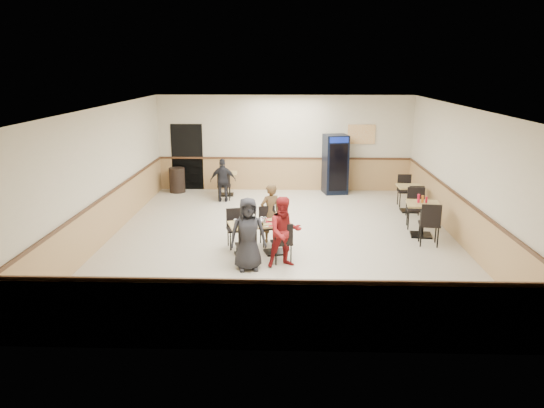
{
  "coord_description": "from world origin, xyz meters",
  "views": [
    {
      "loc": [
        0.14,
        -11.64,
        3.85
      ],
      "look_at": [
        -0.22,
        -0.5,
        0.95
      ],
      "focal_mm": 35.0,
      "sensor_mm": 36.0,
      "label": 1
    }
  ],
  "objects_px": {
    "diner_woman_right": "(285,232)",
    "pepsi_cooler": "(335,164)",
    "side_table_near": "(422,214)",
    "side_table_far": "(410,195)",
    "trash_bin": "(177,180)",
    "diner_man_opposite": "(270,213)",
    "back_table": "(226,180)",
    "diner_woman_left": "(248,234)",
    "main_table": "(260,234)",
    "lone_diner": "(223,180)"
  },
  "relations": [
    {
      "from": "side_table_near",
      "to": "trash_bin",
      "type": "relative_size",
      "value": 1.07
    },
    {
      "from": "main_table",
      "to": "diner_man_opposite",
      "type": "distance_m",
      "value": 0.9
    },
    {
      "from": "diner_woman_right",
      "to": "trash_bin",
      "type": "xyz_separation_m",
      "value": [
        -3.43,
        6.29,
        -0.32
      ]
    },
    {
      "from": "trash_bin",
      "to": "diner_man_opposite",
      "type": "bearing_deg",
      "value": -56.96
    },
    {
      "from": "side_table_far",
      "to": "main_table",
      "type": "bearing_deg",
      "value": -137.68
    },
    {
      "from": "diner_man_opposite",
      "to": "diner_woman_right",
      "type": "bearing_deg",
      "value": 72.75
    },
    {
      "from": "side_table_near",
      "to": "trash_bin",
      "type": "height_order",
      "value": "side_table_near"
    },
    {
      "from": "diner_woman_left",
      "to": "side_table_near",
      "type": "height_order",
      "value": "diner_woman_left"
    },
    {
      "from": "diner_woman_left",
      "to": "trash_bin",
      "type": "xyz_separation_m",
      "value": [
        -2.73,
        6.49,
        -0.33
      ]
    },
    {
      "from": "pepsi_cooler",
      "to": "diner_woman_right",
      "type": "bearing_deg",
      "value": -114.53
    },
    {
      "from": "main_table",
      "to": "pepsi_cooler",
      "type": "distance_m",
      "value": 6.04
    },
    {
      "from": "diner_woman_right",
      "to": "lone_diner",
      "type": "bearing_deg",
      "value": 92.81
    },
    {
      "from": "side_table_far",
      "to": "diner_woman_left",
      "type": "bearing_deg",
      "value": -132.79
    },
    {
      "from": "diner_man_opposite",
      "to": "lone_diner",
      "type": "relative_size",
      "value": 1.05
    },
    {
      "from": "diner_man_opposite",
      "to": "pepsi_cooler",
      "type": "bearing_deg",
      "value": -140.62
    },
    {
      "from": "side_table_far",
      "to": "pepsi_cooler",
      "type": "height_order",
      "value": "pepsi_cooler"
    },
    {
      "from": "main_table",
      "to": "diner_woman_left",
      "type": "relative_size",
      "value": 0.98
    },
    {
      "from": "diner_woman_left",
      "to": "side_table_near",
      "type": "bearing_deg",
      "value": 19.27
    },
    {
      "from": "side_table_near",
      "to": "side_table_far",
      "type": "xyz_separation_m",
      "value": [
        0.18,
        2.16,
        -0.05
      ]
    },
    {
      "from": "diner_woman_right",
      "to": "back_table",
      "type": "relative_size",
      "value": 2.01
    },
    {
      "from": "pepsi_cooler",
      "to": "diner_woman_left",
      "type": "bearing_deg",
      "value": -119.85
    },
    {
      "from": "main_table",
      "to": "diner_man_opposite",
      "type": "bearing_deg",
      "value": 62.1
    },
    {
      "from": "trash_bin",
      "to": "side_table_near",
      "type": "bearing_deg",
      "value": -32.72
    },
    {
      "from": "diner_woman_right",
      "to": "pepsi_cooler",
      "type": "height_order",
      "value": "pepsi_cooler"
    },
    {
      "from": "main_table",
      "to": "side_table_near",
      "type": "distance_m",
      "value": 3.95
    },
    {
      "from": "diner_woman_left",
      "to": "lone_diner",
      "type": "xyz_separation_m",
      "value": [
        -1.13,
        5.34,
        -0.09
      ]
    },
    {
      "from": "diner_woman_left",
      "to": "trash_bin",
      "type": "bearing_deg",
      "value": 102.22
    },
    {
      "from": "diner_woman_left",
      "to": "diner_woman_right",
      "type": "xyz_separation_m",
      "value": [
        0.7,
        0.2,
        -0.01
      ]
    },
    {
      "from": "trash_bin",
      "to": "side_table_far",
      "type": "bearing_deg",
      "value": -17.09
    },
    {
      "from": "back_table",
      "to": "diner_woman_left",
      "type": "bearing_deg",
      "value": -79.52
    },
    {
      "from": "diner_woman_left",
      "to": "side_table_far",
      "type": "distance_m",
      "value": 5.99
    },
    {
      "from": "trash_bin",
      "to": "back_table",
      "type": "bearing_deg",
      "value": -12.38
    },
    {
      "from": "side_table_near",
      "to": "back_table",
      "type": "relative_size",
      "value": 1.18
    },
    {
      "from": "main_table",
      "to": "side_table_far",
      "type": "xyz_separation_m",
      "value": [
        3.88,
        3.54,
        0.02
      ]
    },
    {
      "from": "side_table_near",
      "to": "side_table_far",
      "type": "bearing_deg",
      "value": 85.22
    },
    {
      "from": "diner_woman_right",
      "to": "back_table",
      "type": "height_order",
      "value": "diner_woman_right"
    },
    {
      "from": "diner_man_opposite",
      "to": "side_table_near",
      "type": "xyz_separation_m",
      "value": [
        3.52,
        0.51,
        -0.14
      ]
    },
    {
      "from": "lone_diner",
      "to": "trash_bin",
      "type": "relative_size",
      "value": 1.63
    },
    {
      "from": "back_table",
      "to": "pepsi_cooler",
      "type": "xyz_separation_m",
      "value": [
        3.35,
        0.39,
        0.45
      ]
    },
    {
      "from": "main_table",
      "to": "pepsi_cooler",
      "type": "bearing_deg",
      "value": 54.56
    },
    {
      "from": "side_table_near",
      "to": "back_table",
      "type": "bearing_deg",
      "value": 142.15
    },
    {
      "from": "diner_woman_right",
      "to": "pepsi_cooler",
      "type": "bearing_deg",
      "value": 59.69
    },
    {
      "from": "diner_woman_right",
      "to": "diner_woman_left",
      "type": "bearing_deg",
      "value": 178.86
    },
    {
      "from": "lone_diner",
      "to": "main_table",
      "type": "bearing_deg",
      "value": 100.27
    },
    {
      "from": "diner_woman_left",
      "to": "diner_man_opposite",
      "type": "distance_m",
      "value": 1.76
    },
    {
      "from": "diner_woman_right",
      "to": "side_table_far",
      "type": "xyz_separation_m",
      "value": [
        3.36,
        4.2,
        -0.23
      ]
    },
    {
      "from": "diner_man_opposite",
      "to": "side_table_near",
      "type": "height_order",
      "value": "diner_man_opposite"
    },
    {
      "from": "diner_woman_left",
      "to": "diner_woman_right",
      "type": "distance_m",
      "value": 0.73
    },
    {
      "from": "side_table_far",
      "to": "pepsi_cooler",
      "type": "bearing_deg",
      "value": 130.95
    },
    {
      "from": "diner_woman_left",
      "to": "side_table_near",
      "type": "relative_size",
      "value": 1.73
    }
  ]
}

